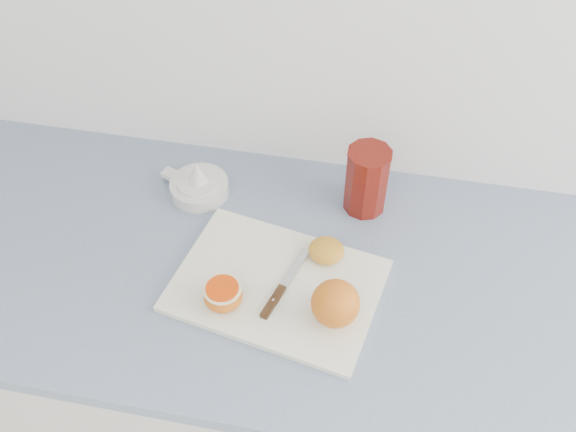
{
  "coord_description": "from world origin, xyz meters",
  "views": [
    {
      "loc": [
        0.22,
        0.97,
        1.83
      ],
      "look_at": [
        0.06,
        1.76,
        0.96
      ],
      "focal_mm": 40.0,
      "sensor_mm": 36.0,
      "label": 1
    }
  ],
  "objects_px": {
    "citrus_juicer": "(199,185)",
    "red_tumbler": "(366,182)",
    "cutting_board": "(277,285)",
    "half_orange": "(223,295)",
    "counter": "(286,382)"
  },
  "relations": [
    {
      "from": "cutting_board",
      "to": "half_orange",
      "type": "height_order",
      "value": "half_orange"
    },
    {
      "from": "counter",
      "to": "half_orange",
      "type": "xyz_separation_m",
      "value": [
        -0.09,
        -0.11,
        0.48
      ]
    },
    {
      "from": "citrus_juicer",
      "to": "cutting_board",
      "type": "bearing_deg",
      "value": -45.06
    },
    {
      "from": "counter",
      "to": "red_tumbler",
      "type": "bearing_deg",
      "value": 56.25
    },
    {
      "from": "cutting_board",
      "to": "citrus_juicer",
      "type": "distance_m",
      "value": 0.29
    },
    {
      "from": "counter",
      "to": "red_tumbler",
      "type": "relative_size",
      "value": 15.83
    },
    {
      "from": "half_orange",
      "to": "citrus_juicer",
      "type": "bearing_deg",
      "value": 115.01
    },
    {
      "from": "citrus_juicer",
      "to": "red_tumbler",
      "type": "height_order",
      "value": "red_tumbler"
    },
    {
      "from": "counter",
      "to": "half_orange",
      "type": "distance_m",
      "value": 0.5
    },
    {
      "from": "counter",
      "to": "cutting_board",
      "type": "xyz_separation_m",
      "value": [
        -0.01,
        -0.05,
        0.45
      ]
    },
    {
      "from": "citrus_juicer",
      "to": "red_tumbler",
      "type": "distance_m",
      "value": 0.34
    },
    {
      "from": "counter",
      "to": "half_orange",
      "type": "relative_size",
      "value": 33.17
    },
    {
      "from": "counter",
      "to": "red_tumbler",
      "type": "height_order",
      "value": "red_tumbler"
    },
    {
      "from": "counter",
      "to": "citrus_juicer",
      "type": "xyz_separation_m",
      "value": [
        -0.21,
        0.16,
        0.47
      ]
    },
    {
      "from": "cutting_board",
      "to": "half_orange",
      "type": "relative_size",
      "value": 5.28
    }
  ]
}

